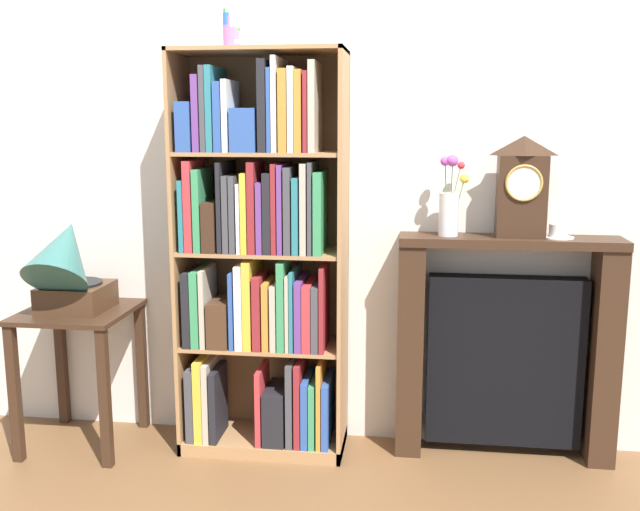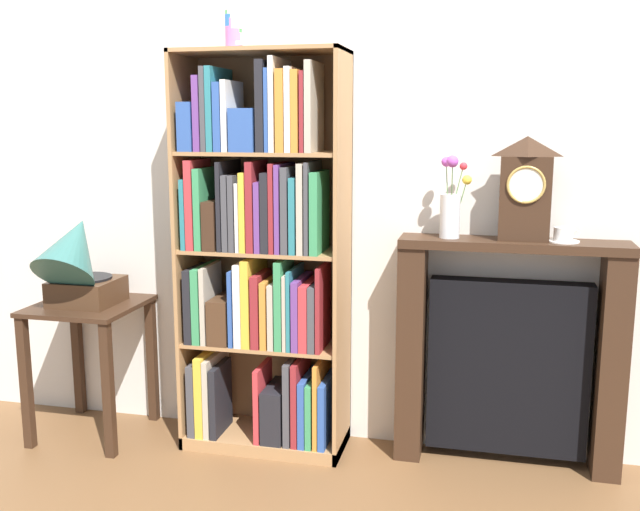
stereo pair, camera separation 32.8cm
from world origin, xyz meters
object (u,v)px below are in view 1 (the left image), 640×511
at_px(bookshelf, 260,267).
at_px(teacup_with_saucer, 558,232).
at_px(fireplace_mantel, 505,349).
at_px(side_table_left, 79,344).
at_px(mantel_clock, 522,187).
at_px(gramophone, 67,265).
at_px(cup_stack, 232,27).
at_px(flower_vase, 450,206).

bearing_deg(bookshelf, teacup_with_saucer, 3.15).
height_order(bookshelf, fireplace_mantel, bookshelf).
xyz_separation_m(side_table_left, mantel_clock, (2.05, 0.14, 0.76)).
bearing_deg(side_table_left, teacup_with_saucer, 3.71).
xyz_separation_m(gramophone, mantel_clock, (2.05, 0.21, 0.37)).
xyz_separation_m(bookshelf, cup_stack, (-0.11, -0.02, 1.07)).
xyz_separation_m(flower_vase, teacup_with_saucer, (0.48, 0.00, -0.11)).
height_order(cup_stack, fireplace_mantel, cup_stack).
height_order(mantel_clock, teacup_with_saucer, mantel_clock).
relative_size(side_table_left, flower_vase, 1.83).
bearing_deg(teacup_with_saucer, bookshelf, -176.85).
xyz_separation_m(cup_stack, gramophone, (-0.77, -0.12, -1.05)).
height_order(gramophone, mantel_clock, mantel_clock).
bearing_deg(teacup_with_saucer, gramophone, -174.52).
distance_m(gramophone, flower_vase, 1.77).
distance_m(bookshelf, mantel_clock, 1.23).
relative_size(side_table_left, teacup_with_saucer, 4.89).
bearing_deg(teacup_with_saucer, flower_vase, -179.74).
distance_m(mantel_clock, flower_vase, 0.32).
relative_size(gramophone, fireplace_mantel, 0.49).
bearing_deg(side_table_left, cup_stack, 3.82).
distance_m(bookshelf, gramophone, 0.89).
height_order(side_table_left, fireplace_mantel, fireplace_mantel).
bearing_deg(cup_stack, teacup_with_saucer, 3.66).
xyz_separation_m(bookshelf, mantel_clock, (1.17, 0.07, 0.38)).
bearing_deg(cup_stack, fireplace_mantel, 5.06).
xyz_separation_m(cup_stack, flower_vase, (0.96, 0.09, -0.78)).
height_order(fireplace_mantel, flower_vase, flower_vase).
bearing_deg(bookshelf, flower_vase, 4.76).
distance_m(bookshelf, fireplace_mantel, 1.20).
xyz_separation_m(fireplace_mantel, teacup_with_saucer, (0.20, -0.02, 0.56)).
bearing_deg(side_table_left, gramophone, -90.00).
bearing_deg(cup_stack, flower_vase, 5.34).
height_order(gramophone, fireplace_mantel, gramophone).
bearing_deg(bookshelf, fireplace_mantel, 4.60).
bearing_deg(flower_vase, gramophone, -173.09).
bearing_deg(flower_vase, mantel_clock, -0.05).
relative_size(cup_stack, side_table_left, 0.27).
distance_m(side_table_left, flower_vase, 1.87).
distance_m(cup_stack, flower_vase, 1.24).
relative_size(bookshelf, flower_vase, 5.08).
distance_m(gramophone, teacup_with_saucer, 2.23).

